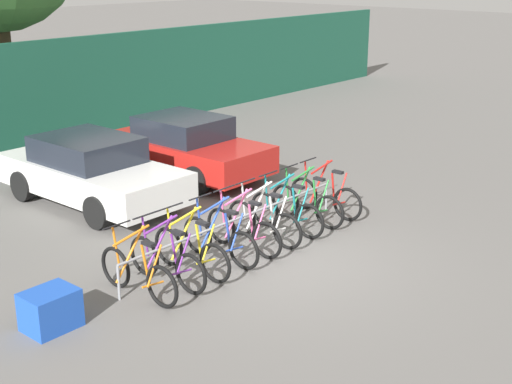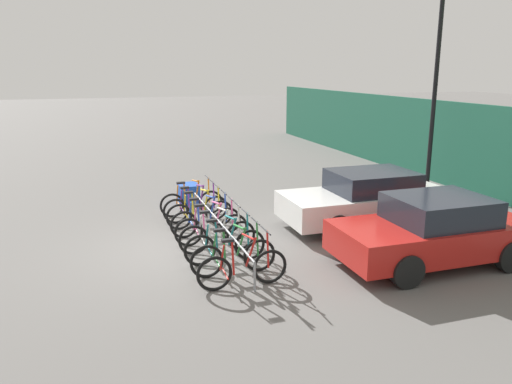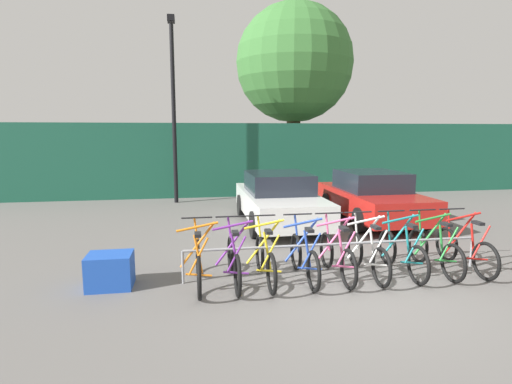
{
  "view_description": "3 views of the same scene",
  "coord_description": "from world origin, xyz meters",
  "px_view_note": "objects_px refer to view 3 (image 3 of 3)",
  "views": [
    {
      "loc": [
        -8.63,
        -7.09,
        4.8
      ],
      "look_at": [
        0.85,
        1.05,
        0.72
      ],
      "focal_mm": 50.0,
      "sensor_mm": 36.0,
      "label": 1
    },
    {
      "loc": [
        10.4,
        -1.88,
        3.89
      ],
      "look_at": [
        -0.07,
        1.57,
        1.14
      ],
      "focal_mm": 35.0,
      "sensor_mm": 36.0,
      "label": 2
    },
    {
      "loc": [
        -2.53,
        -5.74,
        2.48
      ],
      "look_at": [
        -1.34,
        1.51,
        1.37
      ],
      "focal_mm": 28.0,
      "sensor_mm": 36.0,
      "label": 3
    }
  ],
  "objects_px": {
    "bicycle_orange": "(198,264)",
    "bicycle_blue": "(304,258)",
    "bicycle_red": "(465,249)",
    "bicycle_green": "(434,251)",
    "bicycle_teal": "(402,253)",
    "tree_behind_hoarding": "(294,64)",
    "car_white": "(279,199)",
    "cargo_crate": "(110,271)",
    "bicycle_purple": "(234,262)",
    "car_red": "(372,197)",
    "lamp_post": "(173,102)",
    "bicycle_white": "(367,255)",
    "bicycle_pink": "(337,256)",
    "bicycle_yellow": "(265,260)",
    "bike_rack": "(336,247)"
  },
  "relations": [
    {
      "from": "bicycle_white",
      "to": "lamp_post",
      "type": "height_order",
      "value": "lamp_post"
    },
    {
      "from": "car_white",
      "to": "car_red",
      "type": "xyz_separation_m",
      "value": [
        2.64,
        -0.05,
        -0.0
      ]
    },
    {
      "from": "bicycle_pink",
      "to": "car_white",
      "type": "bearing_deg",
      "value": 92.48
    },
    {
      "from": "bicycle_purple",
      "to": "bicycle_blue",
      "type": "height_order",
      "value": "same"
    },
    {
      "from": "bicycle_yellow",
      "to": "bicycle_orange",
      "type": "bearing_deg",
      "value": 179.91
    },
    {
      "from": "bicycle_blue",
      "to": "car_red",
      "type": "height_order",
      "value": "car_red"
    },
    {
      "from": "bicycle_pink",
      "to": "bicycle_green",
      "type": "distance_m",
      "value": 1.83
    },
    {
      "from": "bicycle_orange",
      "to": "cargo_crate",
      "type": "xyz_separation_m",
      "value": [
        -1.4,
        0.18,
        -0.1
      ]
    },
    {
      "from": "bicycle_red",
      "to": "car_white",
      "type": "distance_m",
      "value": 4.81
    },
    {
      "from": "bicycle_teal",
      "to": "tree_behind_hoarding",
      "type": "distance_m",
      "value": 11.89
    },
    {
      "from": "bicycle_orange",
      "to": "bicycle_green",
      "type": "relative_size",
      "value": 1.0
    },
    {
      "from": "cargo_crate",
      "to": "bicycle_orange",
      "type": "bearing_deg",
      "value": -7.26
    },
    {
      "from": "bicycle_orange",
      "to": "bicycle_blue",
      "type": "distance_m",
      "value": 1.77
    },
    {
      "from": "tree_behind_hoarding",
      "to": "bicycle_white",
      "type": "bearing_deg",
      "value": -97.78
    },
    {
      "from": "bicycle_blue",
      "to": "cargo_crate",
      "type": "bearing_deg",
      "value": 175.67
    },
    {
      "from": "bicycle_orange",
      "to": "bicycle_purple",
      "type": "xyz_separation_m",
      "value": [
        0.58,
        0.0,
        0.0
      ]
    },
    {
      "from": "bicycle_teal",
      "to": "bicycle_green",
      "type": "distance_m",
      "value": 0.63
    },
    {
      "from": "bicycle_pink",
      "to": "bicycle_red",
      "type": "distance_m",
      "value": 2.43
    },
    {
      "from": "bicycle_green",
      "to": "cargo_crate",
      "type": "height_order",
      "value": "bicycle_green"
    },
    {
      "from": "bicycle_orange",
      "to": "car_white",
      "type": "distance_m",
      "value": 4.65
    },
    {
      "from": "bicycle_teal",
      "to": "bicycle_green",
      "type": "height_order",
      "value": "same"
    },
    {
      "from": "bicycle_teal",
      "to": "bicycle_red",
      "type": "bearing_deg",
      "value": -1.94
    },
    {
      "from": "bicycle_red",
      "to": "bicycle_pink",
      "type": "bearing_deg",
      "value": 177.29
    },
    {
      "from": "lamp_post",
      "to": "car_red",
      "type": "bearing_deg",
      "value": -35.79
    },
    {
      "from": "bicycle_purple",
      "to": "cargo_crate",
      "type": "xyz_separation_m",
      "value": [
        -1.98,
        0.18,
        -0.1
      ]
    },
    {
      "from": "car_red",
      "to": "cargo_crate",
      "type": "height_order",
      "value": "car_red"
    },
    {
      "from": "bicycle_blue",
      "to": "tree_behind_hoarding",
      "type": "bearing_deg",
      "value": 75.31
    },
    {
      "from": "bike_rack",
      "to": "bicycle_orange",
      "type": "relative_size",
      "value": 3.11
    },
    {
      "from": "bicycle_green",
      "to": "tree_behind_hoarding",
      "type": "height_order",
      "value": "tree_behind_hoarding"
    },
    {
      "from": "bicycle_blue",
      "to": "bicycle_teal",
      "type": "xyz_separation_m",
      "value": [
        1.78,
        0.0,
        0.0
      ]
    },
    {
      "from": "bicycle_orange",
      "to": "bicycle_blue",
      "type": "relative_size",
      "value": 1.0
    },
    {
      "from": "bicycle_white",
      "to": "tree_behind_hoarding",
      "type": "distance_m",
      "value": 11.95
    },
    {
      "from": "bicycle_red",
      "to": "lamp_post",
      "type": "distance_m",
      "value": 10.12
    },
    {
      "from": "bicycle_blue",
      "to": "lamp_post",
      "type": "height_order",
      "value": "lamp_post"
    },
    {
      "from": "bike_rack",
      "to": "bicycle_red",
      "type": "height_order",
      "value": "bicycle_red"
    },
    {
      "from": "bicycle_purple",
      "to": "tree_behind_hoarding",
      "type": "relative_size",
      "value": 0.22
    },
    {
      "from": "bicycle_red",
      "to": "lamp_post",
      "type": "bearing_deg",
      "value": 121.33
    },
    {
      "from": "cargo_crate",
      "to": "lamp_post",
      "type": "bearing_deg",
      "value": 84.18
    },
    {
      "from": "car_white",
      "to": "cargo_crate",
      "type": "distance_m",
      "value": 5.34
    },
    {
      "from": "bicycle_yellow",
      "to": "bicycle_white",
      "type": "xyz_separation_m",
      "value": [
        1.8,
        0.0,
        0.0
      ]
    },
    {
      "from": "bicycle_orange",
      "to": "bicycle_teal",
      "type": "height_order",
      "value": "same"
    },
    {
      "from": "bicycle_teal",
      "to": "lamp_post",
      "type": "bearing_deg",
      "value": 115.57
    },
    {
      "from": "car_white",
      "to": "lamp_post",
      "type": "height_order",
      "value": "lamp_post"
    },
    {
      "from": "bicycle_purple",
      "to": "tree_behind_hoarding",
      "type": "height_order",
      "value": "tree_behind_hoarding"
    },
    {
      "from": "bicycle_white",
      "to": "cargo_crate",
      "type": "xyz_separation_m",
      "value": [
        -4.3,
        0.18,
        -0.1
      ]
    },
    {
      "from": "bicycle_red",
      "to": "bicycle_green",
      "type": "bearing_deg",
      "value": 177.29
    },
    {
      "from": "bicycle_purple",
      "to": "bicycle_blue",
      "type": "distance_m",
      "value": 1.19
    },
    {
      "from": "bicycle_green",
      "to": "lamp_post",
      "type": "relative_size",
      "value": 0.27
    },
    {
      "from": "lamp_post",
      "to": "tree_behind_hoarding",
      "type": "distance_m",
      "value": 6.0
    },
    {
      "from": "bicycle_orange",
      "to": "car_red",
      "type": "relative_size",
      "value": 0.42
    }
  ]
}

